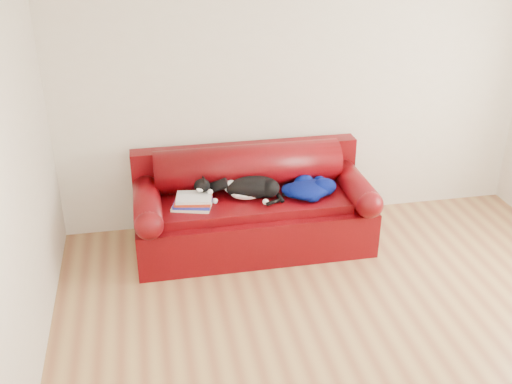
# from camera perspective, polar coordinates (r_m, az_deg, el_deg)

# --- Properties ---
(ground) EXTENTS (4.50, 4.50, 0.00)m
(ground) POSITION_cam_1_polar(r_m,az_deg,el_deg) (4.54, 10.24, -13.84)
(ground) COLOR brown
(ground) RESTS_ON ground
(room_shell) EXTENTS (4.52, 4.02, 2.61)m
(room_shell) POSITION_cam_1_polar(r_m,az_deg,el_deg) (3.77, 13.93, 6.52)
(room_shell) COLOR beige
(room_shell) RESTS_ON ground
(sofa_base) EXTENTS (2.10, 0.90, 0.50)m
(sofa_base) POSITION_cam_1_polar(r_m,az_deg,el_deg) (5.46, -0.29, -2.84)
(sofa_base) COLOR #390206
(sofa_base) RESTS_ON ground
(sofa_back) EXTENTS (2.10, 1.01, 0.88)m
(sofa_back) POSITION_cam_1_polar(r_m,az_deg,el_deg) (5.53, -0.78, 1.12)
(sofa_back) COLOR #390206
(sofa_back) RESTS_ON ground
(book_stack) EXTENTS (0.38, 0.33, 0.10)m
(book_stack) POSITION_cam_1_polar(r_m,az_deg,el_deg) (5.16, -6.01, -0.90)
(book_stack) COLOR #EEE8CE
(book_stack) RESTS_ON sofa_base
(cat) EXTENTS (0.64, 0.40, 0.24)m
(cat) POSITION_cam_1_polar(r_m,az_deg,el_deg) (5.27, -0.43, 0.38)
(cat) COLOR black
(cat) RESTS_ON sofa_base
(blanket) EXTENTS (0.57, 0.47, 0.15)m
(blanket) POSITION_cam_1_polar(r_m,az_deg,el_deg) (5.35, 5.06, 0.37)
(blanket) COLOR #02033F
(blanket) RESTS_ON sofa_base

